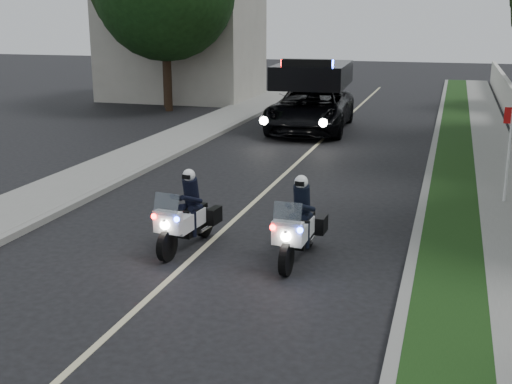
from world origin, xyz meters
TOP-DOWN VIEW (x-y plane):
  - ground at (0.00, 0.00)m, footprint 120.00×120.00m
  - curb_right at (4.10, 10.00)m, footprint 0.20×60.00m
  - grass_verge at (4.80, 10.00)m, footprint 1.20×60.00m
  - sidewalk_right at (6.10, 10.00)m, footprint 1.40×60.00m
  - curb_left at (-4.10, 10.00)m, footprint 0.20×60.00m
  - sidewalk_left at (-5.20, 10.00)m, footprint 2.00×60.00m
  - building_far at (-10.00, 26.00)m, footprint 8.00×6.00m
  - lane_marking at (0.00, 10.00)m, footprint 0.12×50.00m
  - police_moto_left at (-0.33, 3.23)m, footprint 0.86×1.96m
  - police_moto_right at (1.98, 3.21)m, footprint 0.75×1.97m
  - police_suv at (-0.89, 17.66)m, footprint 3.37×6.64m
  - bicycle at (-2.34, 23.22)m, footprint 0.76×1.67m
  - cyclist at (-2.34, 23.22)m, footprint 0.58×0.39m
  - sign_post at (6.00, 8.15)m, footprint 0.40×0.40m
  - tree_left_near at (-8.72, 21.11)m, footprint 7.36×7.36m
  - tree_left_far at (-9.37, 22.34)m, footprint 8.66×8.66m

SIDE VIEW (x-z plane):
  - ground at x=0.00m, z-range 0.00..0.00m
  - police_moto_left at x=-0.33m, z-range -0.81..0.81m
  - police_moto_right at x=1.98m, z-range -0.83..0.83m
  - police_suv at x=-0.89m, z-range -1.57..1.57m
  - bicycle at x=-2.34m, z-range -0.42..0.42m
  - cyclist at x=-2.34m, z-range -0.79..0.79m
  - sign_post at x=6.00m, z-range -1.27..1.27m
  - tree_left_near at x=-8.72m, z-range -5.56..5.56m
  - tree_left_far at x=-9.37m, z-range -6.15..6.15m
  - lane_marking at x=0.00m, z-range 0.00..0.01m
  - curb_right at x=4.10m, z-range 0.00..0.15m
  - curb_left at x=-4.10m, z-range 0.00..0.15m
  - grass_verge at x=4.80m, z-range 0.00..0.16m
  - sidewalk_right at x=6.10m, z-range 0.00..0.16m
  - sidewalk_left at x=-5.20m, z-range 0.00..0.16m
  - building_far at x=-10.00m, z-range 0.00..7.00m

